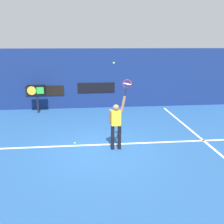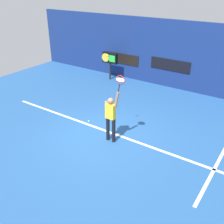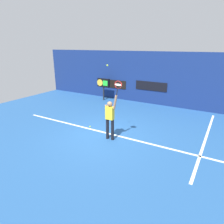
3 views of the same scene
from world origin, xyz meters
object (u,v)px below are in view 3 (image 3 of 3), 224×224
object	(u,v)px
tennis_ball	(107,65)
scoreboard_clock	(103,84)
tennis_racket	(118,86)
spare_ball	(90,127)
tennis_player	(110,117)

from	to	relation	value
tennis_ball	scoreboard_clock	distance (m)	6.81
tennis_racket	scoreboard_clock	size ratio (longest dim) A/B	0.39
tennis_ball	spare_ball	bearing A→B (deg)	155.56
tennis_racket	tennis_ball	distance (m)	0.89
tennis_player	tennis_racket	size ratio (longest dim) A/B	3.19
tennis_player	tennis_racket	distance (m)	1.42
tennis_player	tennis_ball	distance (m)	2.13
tennis_ball	tennis_player	bearing A→B (deg)	18.32
tennis_player	spare_ball	bearing A→B (deg)	157.87
tennis_racket	tennis_player	bearing A→B (deg)	179.35
tennis_player	spare_ball	size ratio (longest dim) A/B	29.24
scoreboard_clock	spare_ball	size ratio (longest dim) A/B	23.28
tennis_racket	tennis_ball	world-z (taller)	tennis_ball
tennis_player	scoreboard_clock	xyz separation A→B (m)	(-3.78, 5.37, 0.21)
tennis_player	scoreboard_clock	world-z (taller)	tennis_player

